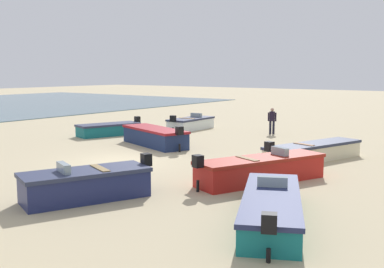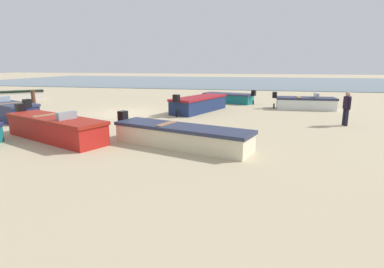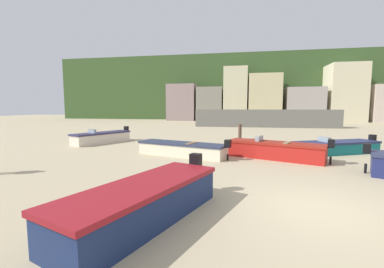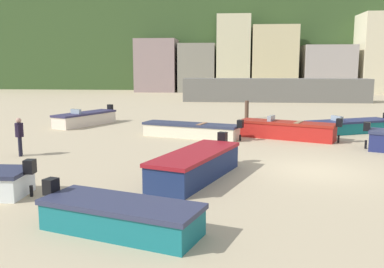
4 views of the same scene
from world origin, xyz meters
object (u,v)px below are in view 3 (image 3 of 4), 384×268
(boat_navy_7, at_px, (145,202))
(boat_cream_1, at_px, (182,149))
(boat_red_3, at_px, (275,150))
(boat_cream_5, at_px, (102,137))
(mooring_post_near_water, at_px, (240,132))
(boat_teal_8, at_px, (336,147))

(boat_navy_7, bearing_deg, boat_cream_1, -63.21)
(boat_cream_1, height_order, boat_red_3, boat_red_3)
(boat_cream_5, xyz_separation_m, mooring_post_near_water, (10.38, 4.41, 0.22))
(boat_cream_1, relative_size, boat_red_3, 1.06)
(boat_teal_8, relative_size, mooring_post_near_water, 4.02)
(boat_navy_7, relative_size, mooring_post_near_water, 3.77)
(boat_red_3, bearing_deg, boat_navy_7, 176.96)
(boat_cream_1, height_order, mooring_post_near_water, mooring_post_near_water)
(boat_red_3, xyz_separation_m, boat_teal_8, (3.79, 2.31, -0.09))
(boat_red_3, distance_m, boat_navy_7, 9.27)
(mooring_post_near_water, bearing_deg, boat_cream_5, -157.00)
(boat_cream_1, relative_size, boat_cream_5, 1.16)
(boat_cream_1, relative_size, boat_navy_7, 1.12)
(boat_red_3, height_order, boat_cream_5, boat_red_3)
(boat_red_3, height_order, boat_navy_7, boat_navy_7)
(boat_red_3, bearing_deg, boat_cream_1, 113.86)
(boat_cream_1, distance_m, boat_cream_5, 8.19)
(boat_cream_5, xyz_separation_m, boat_teal_8, (15.98, -1.56, -0.05))
(boat_cream_5, distance_m, mooring_post_near_water, 11.28)
(boat_cream_1, bearing_deg, boat_teal_8, -57.14)
(boat_cream_1, distance_m, boat_red_3, 5.02)
(boat_teal_8, bearing_deg, mooring_post_near_water, 17.80)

